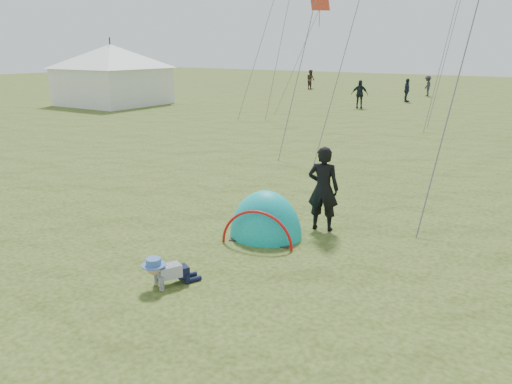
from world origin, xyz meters
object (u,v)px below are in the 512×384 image
Objects in this scene: standing_adult at (323,189)px; event_marquee at (112,73)px; popup_tent at (266,236)px; crawling_toddler at (166,271)px.

event_marquee is (-23.33, 13.46, 1.23)m from standing_adult.
popup_tent is 0.31× the size of event_marquee.
standing_adult is (0.73, 1.05, 0.90)m from popup_tent.
popup_tent is at bearing 40.11° from standing_adult.
crawling_toddler is 0.39× the size of standing_adult.
popup_tent is 1.56m from standing_adult.
crawling_toddler is 0.11× the size of event_marquee.
standing_adult is at bearing -33.14° from event_marquee.
crawling_toddler is 3.94m from standing_adult.
standing_adult reaches higher than popup_tent.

